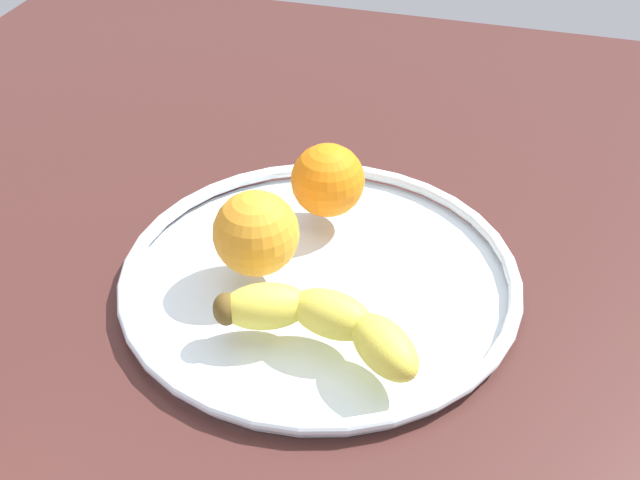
{
  "coord_description": "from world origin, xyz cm",
  "views": [
    {
      "loc": [
        -14.39,
        49.37,
        44.71
      ],
      "look_at": [
        0.0,
        0.0,
        4.8
      ],
      "focal_mm": 45.11,
      "sensor_mm": 36.0,
      "label": 1
    }
  ],
  "objects_px": {
    "fruit_bowl": "(320,276)",
    "orange_back_left": "(328,180)",
    "banana": "(322,321)",
    "orange_front_left": "(256,233)"
  },
  "relations": [
    {
      "from": "fruit_bowl",
      "to": "banana",
      "type": "distance_m",
      "value": 0.09
    },
    {
      "from": "banana",
      "to": "orange_back_left",
      "type": "bearing_deg",
      "value": -65.74
    },
    {
      "from": "orange_back_left",
      "to": "orange_front_left",
      "type": "bearing_deg",
      "value": 70.24
    },
    {
      "from": "fruit_bowl",
      "to": "orange_front_left",
      "type": "height_order",
      "value": "orange_front_left"
    },
    {
      "from": "fruit_bowl",
      "to": "orange_front_left",
      "type": "bearing_deg",
      "value": 14.03
    },
    {
      "from": "fruit_bowl",
      "to": "orange_back_left",
      "type": "height_order",
      "value": "orange_back_left"
    },
    {
      "from": "banana",
      "to": "orange_back_left",
      "type": "xyz_separation_m",
      "value": [
        0.04,
        -0.16,
        0.02
      ]
    },
    {
      "from": "banana",
      "to": "orange_front_left",
      "type": "distance_m",
      "value": 0.1
    },
    {
      "from": "banana",
      "to": "orange_front_left",
      "type": "height_order",
      "value": "orange_front_left"
    },
    {
      "from": "banana",
      "to": "orange_front_left",
      "type": "bearing_deg",
      "value": -31.82
    }
  ]
}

